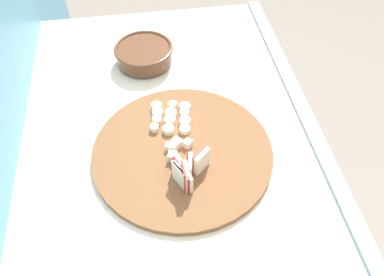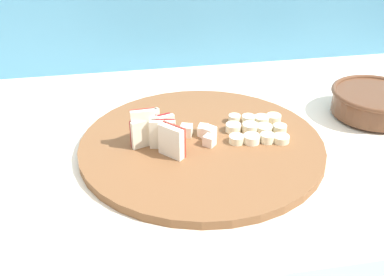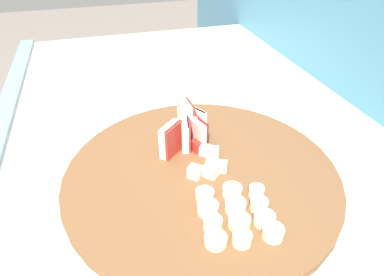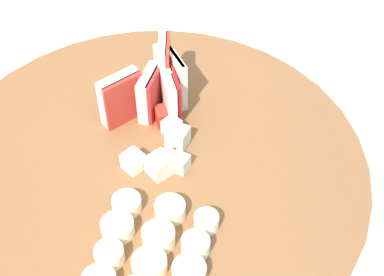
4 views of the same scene
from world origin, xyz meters
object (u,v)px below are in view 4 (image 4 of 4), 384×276
object	(u,v)px
apple_dice_pile	(165,147)
banana_slice_rows	(154,250)
cutting_board	(151,164)
apple_wedge_fan	(156,85)

from	to	relation	value
apple_dice_pile	banana_slice_rows	distance (m)	0.11
cutting_board	apple_dice_pile	xyz separation A→B (m)	(-0.01, 0.01, 0.02)
apple_dice_pile	banana_slice_rows	xyz separation A→B (m)	(0.11, 0.00, -0.00)
apple_dice_pile	banana_slice_rows	bearing A→B (deg)	0.57
cutting_board	banana_slice_rows	xyz separation A→B (m)	(0.10, 0.02, 0.01)
apple_dice_pile	apple_wedge_fan	bearing A→B (deg)	-167.30
apple_wedge_fan	apple_dice_pile	size ratio (longest dim) A/B	0.94
apple_wedge_fan	banana_slice_rows	bearing A→B (deg)	5.24
apple_dice_pile	banana_slice_rows	size ratio (longest dim) A/B	0.83
apple_wedge_fan	apple_dice_pile	xyz separation A→B (m)	(0.07, 0.02, -0.02)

